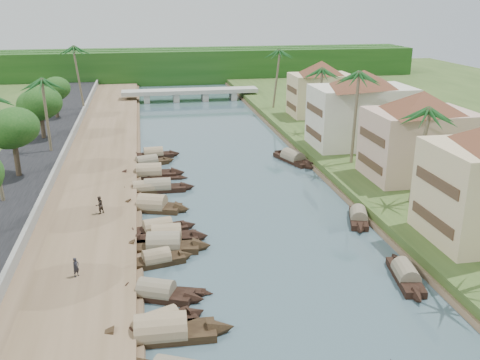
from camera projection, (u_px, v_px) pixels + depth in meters
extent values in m
plane|color=#3D535B|center=(271.00, 256.00, 44.36)|extent=(220.00, 220.00, 0.00)
cube|color=brown|center=(92.00, 185.00, 60.13)|extent=(10.00, 180.00, 0.80)
cube|color=#2E481C|center=(383.00, 166.00, 66.02)|extent=(16.00, 180.00, 1.20)
cube|color=black|center=(12.00, 187.00, 58.59)|extent=(8.00, 180.00, 1.40)
cube|color=slate|center=(52.00, 179.00, 59.11)|extent=(0.40, 180.00, 1.10)
cube|color=#143E11|center=(181.00, 68.00, 131.50)|extent=(120.00, 4.00, 8.00)
cube|color=#143E11|center=(180.00, 65.00, 136.15)|extent=(120.00, 4.00, 8.00)
cube|color=#143E11|center=(178.00, 63.00, 140.81)|extent=(120.00, 4.00, 8.00)
cube|color=#9E9F94|center=(190.00, 91.00, 110.74)|extent=(28.00, 4.00, 0.80)
cube|color=#9E9F94|center=(147.00, 98.00, 109.56)|extent=(1.20, 3.50, 1.80)
cube|color=#9E9F94|center=(176.00, 97.00, 110.58)|extent=(1.20, 3.50, 1.80)
cube|color=#9E9F94|center=(205.00, 96.00, 111.60)|extent=(1.20, 3.50, 1.80)
cube|color=#9E9F94|center=(233.00, 95.00, 112.62)|extent=(1.20, 3.50, 1.80)
cube|color=#473121|center=(432.00, 219.00, 43.67)|extent=(0.10, 6.40, 0.90)
cube|color=#473121|center=(437.00, 182.00, 42.63)|extent=(0.10, 6.40, 0.90)
cube|color=tan|center=(418.00, 144.00, 59.19)|extent=(11.00, 8.00, 7.50)
pyramid|color=brown|center=(423.00, 101.00, 57.62)|extent=(14.11, 14.11, 2.20)
cube|color=#473121|center=(370.00, 163.00, 58.86)|extent=(0.10, 6.40, 0.90)
cube|color=#473121|center=(372.00, 137.00, 57.89)|extent=(0.10, 6.40, 0.90)
cube|color=beige|center=(361.00, 116.00, 71.97)|extent=(13.00, 8.00, 8.00)
pyramid|color=brown|center=(363.00, 78.00, 70.33)|extent=(15.59, 15.59, 2.20)
cube|color=#473121|center=(313.00, 133.00, 71.51)|extent=(0.10, 6.40, 0.90)
cube|color=#473121|center=(314.00, 109.00, 70.47)|extent=(0.10, 6.40, 0.90)
cube|color=tan|center=(320.00, 95.00, 90.92)|extent=(10.00, 7.00, 7.00)
pyramid|color=brown|center=(321.00, 67.00, 89.44)|extent=(12.62, 12.62, 2.20)
cube|color=#473121|center=(291.00, 106.00, 90.63)|extent=(0.10, 5.60, 0.90)
cube|color=#473121|center=(292.00, 90.00, 89.73)|extent=(0.10, 5.60, 0.90)
cube|color=black|center=(161.00, 327.00, 34.50)|extent=(5.02, 3.43, 0.70)
cone|color=black|center=(197.00, 313.00, 35.85)|extent=(1.87, 1.95, 1.67)
cone|color=black|center=(122.00, 340.00, 33.09)|extent=(1.87, 1.95, 1.67)
cylinder|color=#947E5E|center=(161.00, 322.00, 34.38)|extent=(4.02, 3.05, 1.76)
cube|color=black|center=(161.00, 335.00, 33.68)|extent=(6.96, 2.38, 0.70)
cone|color=black|center=(222.00, 329.00, 34.19)|extent=(2.04, 2.00, 2.16)
cone|color=black|center=(99.00, 339.00, 33.12)|extent=(2.04, 2.00, 2.16)
cylinder|color=#947E5E|center=(161.00, 330.00, 33.56)|extent=(5.34, 2.41, 2.24)
cube|color=black|center=(156.00, 295.00, 38.21)|extent=(5.52, 3.64, 0.70)
cone|color=black|center=(196.00, 299.00, 37.56)|extent=(2.00, 2.00, 1.69)
cone|color=black|center=(118.00, 289.00, 38.80)|extent=(2.00, 2.00, 1.69)
cylinder|color=#7A6F5B|center=(156.00, 291.00, 38.08)|extent=(4.40, 3.21, 1.75)
cube|color=black|center=(157.00, 262.00, 42.97)|extent=(4.73, 2.47, 0.70)
cone|color=black|center=(187.00, 256.00, 43.87)|extent=(1.57, 1.63, 1.52)
cone|color=black|center=(126.00, 267.00, 42.03)|extent=(1.57, 1.63, 1.52)
cylinder|color=#947E5E|center=(157.00, 258.00, 42.85)|extent=(3.71, 2.30, 1.59)
cube|color=black|center=(167.00, 240.00, 46.94)|extent=(5.44, 2.19, 0.70)
cone|color=black|center=(201.00, 237.00, 47.37)|extent=(1.64, 1.91, 2.04)
cone|color=black|center=(132.00, 241.00, 46.46)|extent=(1.64, 1.91, 2.04)
cylinder|color=#947E5E|center=(166.00, 236.00, 46.82)|extent=(4.17, 2.25, 2.17)
cube|color=black|center=(164.00, 248.00, 45.39)|extent=(6.11, 2.82, 0.70)
cone|color=black|center=(203.00, 246.00, 45.54)|extent=(1.95, 2.10, 2.09)
cone|color=black|center=(125.00, 248.00, 45.19)|extent=(1.95, 2.10, 2.09)
cylinder|color=#7A6F5B|center=(164.00, 244.00, 45.27)|extent=(4.74, 2.74, 2.20)
cube|color=black|center=(158.00, 231.00, 48.68)|extent=(5.55, 2.67, 0.70)
cone|color=black|center=(189.00, 226.00, 49.67)|extent=(1.79, 1.78, 1.68)
cone|color=black|center=(125.00, 235.00, 47.62)|extent=(1.79, 1.78, 1.68)
cylinder|color=#947E5E|center=(158.00, 227.00, 48.55)|extent=(4.33, 2.50, 1.74)
cube|color=black|center=(152.00, 208.00, 53.99)|extent=(6.08, 3.90, 0.70)
cone|color=black|center=(183.00, 209.00, 53.49)|extent=(2.22, 2.36, 2.09)
cone|color=black|center=(123.00, 206.00, 54.44)|extent=(2.22, 2.36, 2.09)
cylinder|color=#947E5E|center=(152.00, 205.00, 53.87)|extent=(4.84, 3.53, 2.21)
cube|color=black|center=(158.00, 190.00, 59.22)|extent=(6.15, 1.87, 0.70)
cone|color=black|center=(188.00, 187.00, 59.75)|extent=(1.76, 1.66, 1.84)
cone|color=black|center=(126.00, 191.00, 58.64)|extent=(1.76, 1.66, 1.84)
cylinder|color=#7A6F5B|center=(158.00, 186.00, 59.10)|extent=(4.70, 1.93, 1.90)
cube|color=black|center=(144.00, 191.00, 58.82)|extent=(4.97, 1.78, 0.70)
cone|color=black|center=(169.00, 188.00, 59.35)|extent=(1.47, 1.50, 1.61)
cone|color=black|center=(119.00, 192.00, 58.25)|extent=(1.47, 1.50, 1.61)
cylinder|color=#947E5E|center=(144.00, 188.00, 58.70)|extent=(3.81, 1.80, 1.67)
cube|color=black|center=(149.00, 175.00, 64.04)|extent=(6.36, 2.29, 0.70)
cone|color=black|center=(179.00, 173.00, 64.54)|extent=(1.87, 1.99, 2.15)
cone|color=black|center=(119.00, 176.00, 63.48)|extent=(1.87, 1.99, 2.15)
cylinder|color=#947E5E|center=(149.00, 172.00, 63.91)|extent=(4.87, 2.35, 2.25)
cube|color=black|center=(147.00, 164.00, 68.33)|extent=(5.72, 3.11, 0.70)
cone|color=black|center=(170.00, 160.00, 69.65)|extent=(1.90, 1.78, 1.56)
cone|color=black|center=(123.00, 167.00, 66.96)|extent=(1.90, 1.78, 1.56)
cylinder|color=#7A6F5B|center=(147.00, 161.00, 68.21)|extent=(4.50, 2.78, 1.60)
cube|color=black|center=(154.00, 156.00, 71.81)|extent=(5.37, 2.05, 0.70)
cone|color=black|center=(175.00, 154.00, 72.46)|extent=(1.62, 1.64, 1.71)
cone|color=black|center=(132.00, 157.00, 71.11)|extent=(1.62, 1.64, 1.71)
cylinder|color=#947E5E|center=(154.00, 153.00, 71.69)|extent=(4.13, 2.04, 1.78)
cube|color=black|center=(405.00, 278.00, 40.58)|extent=(2.54, 5.73, 0.70)
cone|color=black|center=(394.00, 258.00, 43.47)|extent=(1.67, 1.80, 1.60)
cone|color=black|center=(418.00, 298.00, 37.65)|extent=(1.67, 1.80, 1.60)
cylinder|color=#7A6F5B|center=(406.00, 273.00, 40.46)|extent=(2.36, 4.46, 1.64)
cube|color=black|center=(358.00, 219.00, 51.30)|extent=(3.08, 5.20, 0.70)
cone|color=black|center=(357.00, 208.00, 53.85)|extent=(1.80, 1.80, 1.58)
cone|color=black|center=(360.00, 230.00, 48.69)|extent=(1.80, 1.80, 1.58)
cylinder|color=#7A6F5B|center=(359.00, 216.00, 51.17)|extent=(2.76, 4.11, 1.64)
cube|color=black|center=(293.00, 160.00, 69.99)|extent=(3.94, 6.83, 0.70)
cone|color=black|center=(277.00, 153.00, 72.97)|extent=(2.21, 2.32, 1.91)
cone|color=black|center=(309.00, 167.00, 66.96)|extent=(2.21, 2.32, 1.91)
cylinder|color=#7A6F5B|center=(293.00, 157.00, 69.87)|extent=(3.50, 5.39, 1.96)
cube|color=black|center=(182.00, 291.00, 38.89)|extent=(3.48, 1.79, 0.35)
cone|color=black|center=(208.00, 293.00, 38.64)|extent=(1.05, 0.99, 0.76)
cone|color=black|center=(156.00, 289.00, 39.14)|extent=(1.05, 0.99, 0.76)
cube|color=black|center=(165.00, 178.00, 63.20)|extent=(4.12, 1.13, 0.35)
cone|color=black|center=(184.00, 178.00, 63.42)|extent=(1.08, 0.89, 0.81)
cone|color=black|center=(145.00, 179.00, 62.98)|extent=(1.08, 0.89, 0.81)
cylinder|color=brown|center=(417.00, 156.00, 51.60)|extent=(1.49, 0.36, 9.27)
sphere|color=#1B5320|center=(422.00, 111.00, 50.16)|extent=(3.20, 3.20, 3.20)
cylinder|color=brown|center=(354.00, 118.00, 63.78)|extent=(0.59, 0.36, 11.05)
sphere|color=#1B5320|center=(358.00, 73.00, 62.07)|extent=(3.20, 3.20, 3.20)
cylinder|color=brown|center=(319.00, 101.00, 79.22)|extent=(0.68, 0.36, 9.40)
sphere|color=#1B5320|center=(321.00, 70.00, 77.77)|extent=(3.20, 3.20, 3.20)
cylinder|color=brown|center=(47.00, 116.00, 68.38)|extent=(0.50, 0.36, 9.34)
sphere|color=#1B5320|center=(43.00, 80.00, 66.93)|extent=(3.20, 3.20, 3.20)
cylinder|color=brown|center=(275.00, 79.00, 96.77)|extent=(1.43, 0.36, 10.36)
sphere|color=#1B5320|center=(275.00, 51.00, 95.16)|extent=(3.20, 3.20, 3.20)
cylinder|color=brown|center=(80.00, 78.00, 94.63)|extent=(1.31, 0.36, 10.99)
sphere|color=#1B5320|center=(77.00, 47.00, 92.92)|extent=(3.20, 3.20, 3.20)
cylinder|color=#4B3B2A|center=(17.00, 160.00, 59.60)|extent=(0.60, 0.60, 3.73)
ellipsoid|color=#143E11|center=(13.00, 129.00, 58.45)|extent=(5.17, 5.17, 4.25)
cylinder|color=#4B3B2A|center=(43.00, 126.00, 75.83)|extent=(0.60, 0.60, 3.37)
ellipsoid|color=#143E11|center=(40.00, 104.00, 74.79)|extent=(5.45, 5.45, 4.48)
cylinder|color=#4B3B2A|center=(57.00, 108.00, 88.95)|extent=(0.60, 0.60, 3.20)
ellipsoid|color=#143E11|center=(55.00, 90.00, 87.97)|extent=(4.53, 4.53, 3.73)
cylinder|color=#4B3B2A|center=(390.00, 129.00, 74.53)|extent=(0.60, 0.60, 3.66)
ellipsoid|color=#143E11|center=(393.00, 104.00, 73.40)|extent=(3.97, 3.97, 3.26)
imported|color=black|center=(76.00, 267.00, 39.36)|extent=(0.63, 0.65, 1.50)
imported|color=#312822|center=(99.00, 205.00, 50.85)|extent=(1.07, 1.05, 1.73)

